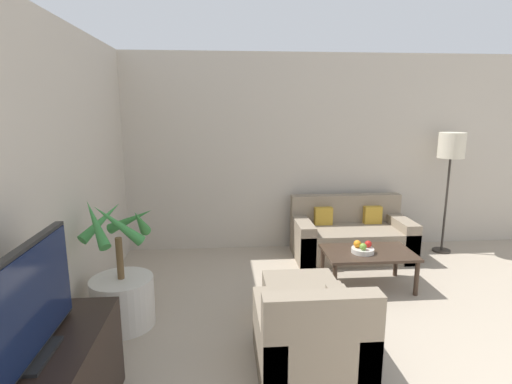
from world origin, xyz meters
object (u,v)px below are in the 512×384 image
object	(u,v)px
fruit_bowl	(363,250)
ottoman	(299,298)
armchair	(310,343)
potted_palm	(122,290)
orange_fruit	(357,244)
coffee_table	(368,256)
apple_red	(368,244)
television	(28,305)
apple_green	(363,247)
sofa_loveseat	(350,237)
floor_lamp	(451,151)

from	to	relation	value
fruit_bowl	ottoman	size ratio (longest dim) A/B	0.37
armchair	ottoman	distance (m)	0.82
potted_palm	armchair	distance (m)	1.77
potted_palm	orange_fruit	distance (m)	2.47
coffee_table	apple_red	world-z (taller)	apple_red
coffee_table	apple_red	bearing A→B (deg)	-131.56
fruit_bowl	orange_fruit	world-z (taller)	orange_fruit
coffee_table	armchair	xyz separation A→B (m)	(-0.97, -1.44, -0.10)
apple_red	television	bearing A→B (deg)	-141.64
fruit_bowl	ottoman	world-z (taller)	fruit_bowl
coffee_table	apple_green	xyz separation A→B (m)	(-0.10, -0.09, 0.14)
potted_palm	sofa_loveseat	xyz separation A→B (m)	(2.63, 1.55, -0.07)
coffee_table	orange_fruit	world-z (taller)	orange_fruit
potted_palm	apple_green	bearing A→B (deg)	12.01
sofa_loveseat	floor_lamp	size ratio (longest dim) A/B	0.93
potted_palm	orange_fruit	world-z (taller)	potted_palm
floor_lamp	fruit_bowl	bearing A→B (deg)	-145.63
armchair	sofa_loveseat	bearing A→B (deg)	65.74
potted_palm	armchair	xyz separation A→B (m)	(1.56, -0.83, -0.08)
coffee_table	floor_lamp	bearing A→B (deg)	34.86
sofa_loveseat	floor_lamp	world-z (taller)	floor_lamp
coffee_table	orange_fruit	xyz separation A→B (m)	(-0.13, -0.01, 0.15)
fruit_bowl	apple_red	xyz separation A→B (m)	(0.07, 0.02, 0.06)
orange_fruit	ottoman	size ratio (longest dim) A/B	0.12
television	potted_palm	xyz separation A→B (m)	(0.09, 1.46, -0.62)
apple_red	sofa_loveseat	bearing A→B (deg)	82.80
sofa_loveseat	armchair	size ratio (longest dim) A/B	1.76
apple_green	ottoman	size ratio (longest dim) A/B	0.11
fruit_bowl	orange_fruit	xyz separation A→B (m)	(-0.05, 0.03, 0.07)
fruit_bowl	orange_fruit	bearing A→B (deg)	154.36
floor_lamp	apple_red	world-z (taller)	floor_lamp
sofa_loveseat	orange_fruit	world-z (taller)	sofa_loveseat
floor_lamp	apple_green	xyz separation A→B (m)	(-1.54, -1.10, -0.91)
television	fruit_bowl	size ratio (longest dim) A/B	4.00
potted_palm	floor_lamp	world-z (taller)	floor_lamp
armchair	floor_lamp	bearing A→B (deg)	45.40
sofa_loveseat	fruit_bowl	bearing A→B (deg)	-100.87
apple_green	potted_palm	bearing A→B (deg)	-167.99
armchair	ottoman	xyz separation A→B (m)	(0.08, 0.82, -0.06)
television	apple_red	bearing A→B (deg)	38.36
television	coffee_table	xyz separation A→B (m)	(2.61, 2.07, -0.60)
fruit_bowl	armchair	distance (m)	1.67
television	apple_green	world-z (taller)	television
apple_red	orange_fruit	size ratio (longest dim) A/B	0.91
sofa_loveseat	orange_fruit	distance (m)	1.02
floor_lamp	apple_red	bearing A→B (deg)	-145.00
television	ottoman	size ratio (longest dim) A/B	1.47
apple_green	ottoman	xyz separation A→B (m)	(-0.79, -0.53, -0.30)
potted_palm	armchair	world-z (taller)	potted_palm
sofa_loveseat	television	bearing A→B (deg)	-132.02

